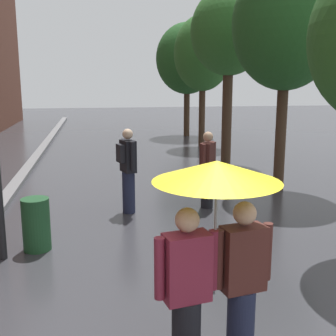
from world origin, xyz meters
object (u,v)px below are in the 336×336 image
at_px(street_tree_1, 286,25).
at_px(pedestrian_walking_far, 128,169).
at_px(couple_under_umbrella, 216,236).
at_px(litter_bin, 36,224).
at_px(pedestrian_walking_midground, 207,169).
at_px(street_tree_3, 203,54).
at_px(street_tree_2, 229,33).
at_px(street_tree_4, 187,59).

distance_m(street_tree_1, pedestrian_walking_far, 5.05).
relative_size(street_tree_1, couple_under_umbrella, 2.72).
height_order(litter_bin, pedestrian_walking_midground, pedestrian_walking_midground).
distance_m(street_tree_3, couple_under_umbrella, 14.21).
distance_m(litter_bin, pedestrian_walking_far, 2.41).
xyz_separation_m(street_tree_1, street_tree_2, (-0.25, 3.60, 0.18)).
xyz_separation_m(street_tree_2, street_tree_3, (0.08, 3.62, -0.42)).
bearing_deg(couple_under_umbrella, street_tree_2, 72.22).
relative_size(couple_under_umbrella, pedestrian_walking_midground, 1.24).
xyz_separation_m(litter_bin, pedestrian_walking_midground, (3.29, 1.82, 0.41)).
bearing_deg(litter_bin, pedestrian_walking_midground, 28.94).
height_order(street_tree_3, litter_bin, street_tree_3).
distance_m(street_tree_3, street_tree_4, 3.44).
bearing_deg(pedestrian_walking_far, litter_bin, -132.72).
distance_m(couple_under_umbrella, pedestrian_walking_midground, 5.38).
height_order(street_tree_2, litter_bin, street_tree_2).
height_order(street_tree_4, litter_bin, street_tree_4).
height_order(street_tree_1, litter_bin, street_tree_1).
bearing_deg(couple_under_umbrella, street_tree_3, 76.42).
xyz_separation_m(street_tree_3, couple_under_umbrella, (-3.29, -13.62, -2.34)).
distance_m(street_tree_4, litter_bin, 15.06).
height_order(street_tree_3, couple_under_umbrella, street_tree_3).
bearing_deg(pedestrian_walking_far, street_tree_2, 53.75).
height_order(street_tree_1, street_tree_3, street_tree_1).
distance_m(street_tree_3, litter_bin, 11.98).
distance_m(pedestrian_walking_midground, pedestrian_walking_far, 1.69).
relative_size(street_tree_3, pedestrian_walking_far, 3.00).
xyz_separation_m(street_tree_4, couple_under_umbrella, (-3.40, -17.06, -2.30)).
xyz_separation_m(street_tree_1, pedestrian_walking_midground, (-2.15, -1.21, -3.10)).
bearing_deg(street_tree_4, street_tree_1, -89.69).
bearing_deg(street_tree_1, street_tree_4, 90.31).
bearing_deg(pedestrian_walking_midground, litter_bin, -151.06).
xyz_separation_m(street_tree_4, pedestrian_walking_midground, (-2.09, -11.87, -2.82)).
height_order(street_tree_1, street_tree_4, street_tree_1).
bearing_deg(street_tree_2, litter_bin, -128.06).
height_order(street_tree_4, pedestrian_walking_far, street_tree_4).
xyz_separation_m(street_tree_1, couple_under_umbrella, (-3.46, -6.40, -2.58)).
relative_size(street_tree_1, street_tree_4, 1.03).
bearing_deg(street_tree_4, street_tree_3, -91.77).
distance_m(street_tree_3, pedestrian_walking_far, 9.68).
bearing_deg(street_tree_4, pedestrian_walking_midground, -99.99).
bearing_deg(street_tree_2, street_tree_4, 88.47).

